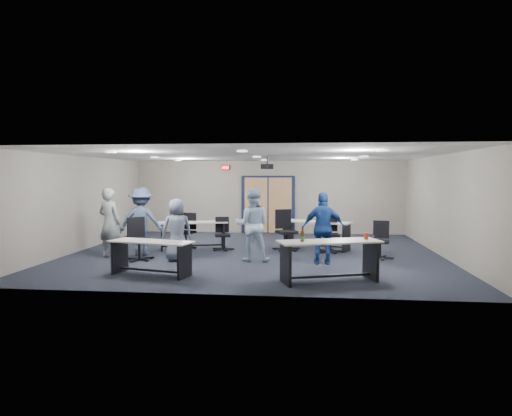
# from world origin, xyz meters

# --- Properties ---
(floor) EXTENTS (10.00, 10.00, 0.00)m
(floor) POSITION_xyz_m (0.00, 0.00, 0.00)
(floor) COLOR black
(floor) RESTS_ON ground
(back_wall) EXTENTS (10.00, 0.04, 2.70)m
(back_wall) POSITION_xyz_m (0.00, 4.50, 1.35)
(back_wall) COLOR gray
(back_wall) RESTS_ON floor
(front_wall) EXTENTS (10.00, 0.04, 2.70)m
(front_wall) POSITION_xyz_m (0.00, -4.50, 1.35)
(front_wall) COLOR gray
(front_wall) RESTS_ON floor
(left_wall) EXTENTS (0.04, 9.00, 2.70)m
(left_wall) POSITION_xyz_m (-5.00, 0.00, 1.35)
(left_wall) COLOR gray
(left_wall) RESTS_ON floor
(right_wall) EXTENTS (0.04, 9.00, 2.70)m
(right_wall) POSITION_xyz_m (5.00, 0.00, 1.35)
(right_wall) COLOR gray
(right_wall) RESTS_ON floor
(ceiling) EXTENTS (10.00, 9.00, 0.04)m
(ceiling) POSITION_xyz_m (0.00, 0.00, 2.70)
(ceiling) COLOR white
(ceiling) RESTS_ON back_wall
(double_door) EXTENTS (2.00, 0.07, 2.20)m
(double_door) POSITION_xyz_m (0.00, 4.46, 1.05)
(double_door) COLOR black
(double_door) RESTS_ON back_wall
(exit_sign) EXTENTS (0.32, 0.07, 0.18)m
(exit_sign) POSITION_xyz_m (-1.60, 4.44, 2.45)
(exit_sign) COLOR black
(exit_sign) RESTS_ON back_wall
(ceiling_projector) EXTENTS (0.35, 0.32, 0.37)m
(ceiling_projector) POSITION_xyz_m (0.30, 0.50, 2.40)
(ceiling_projector) COLOR black
(ceiling_projector) RESTS_ON ceiling
(ceiling_can_lights) EXTENTS (6.24, 5.74, 0.02)m
(ceiling_can_lights) POSITION_xyz_m (0.00, 0.25, 2.67)
(ceiling_can_lights) COLOR white
(ceiling_can_lights) RESTS_ON ceiling
(table_front_left) EXTENTS (1.92, 1.03, 0.74)m
(table_front_left) POSITION_xyz_m (-1.91, -3.04, 0.51)
(table_front_left) COLOR beige
(table_front_left) RESTS_ON floor
(table_front_right) EXTENTS (2.17, 1.32, 1.14)m
(table_front_right) POSITION_xyz_m (1.87, -3.26, 0.58)
(table_front_right) COLOR beige
(table_front_right) RESTS_ON floor
(table_back_left) EXTENTS (2.09, 1.19, 0.80)m
(table_back_left) POSITION_xyz_m (-1.87, 0.47, 0.55)
(table_back_left) COLOR beige
(table_back_left) RESTS_ON floor
(table_back_right) EXTENTS (2.11, 1.39, 0.82)m
(table_back_right) POSITION_xyz_m (1.72, 0.88, 0.56)
(table_back_right) COLOR beige
(table_back_right) RESTS_ON floor
(chair_back_a) EXTENTS (0.83, 0.83, 1.04)m
(chair_back_a) POSITION_xyz_m (-2.12, 0.62, 0.52)
(chair_back_a) COLOR black
(chair_back_a) RESTS_ON floor
(chair_back_b) EXTENTS (0.72, 0.72, 0.95)m
(chair_back_b) POSITION_xyz_m (-0.97, 0.36, 0.48)
(chair_back_b) COLOR black
(chair_back_b) RESTS_ON floor
(chair_back_c) EXTENTS (0.99, 0.99, 1.17)m
(chair_back_c) POSITION_xyz_m (0.86, 0.52, 0.58)
(chair_back_c) COLOR black
(chair_back_c) RESTS_ON floor
(chair_back_d) EXTENTS (0.72, 0.72, 1.08)m
(chair_back_d) POSITION_xyz_m (2.08, 0.32, 0.54)
(chair_back_d) COLOR black
(chair_back_d) RESTS_ON floor
(chair_loose_left) EXTENTS (0.96, 0.96, 1.08)m
(chair_loose_left) POSITION_xyz_m (-2.78, -1.42, 0.54)
(chair_loose_left) COLOR black
(chair_loose_left) RESTS_ON floor
(chair_loose_right) EXTENTS (0.74, 0.74, 0.97)m
(chair_loose_right) POSITION_xyz_m (3.31, -0.54, 0.49)
(chair_loose_right) COLOR black
(chair_loose_right) RESTS_ON floor
(person_gray) EXTENTS (0.77, 0.62, 1.83)m
(person_gray) POSITION_xyz_m (-3.68, -1.13, 0.92)
(person_gray) COLOR gray
(person_gray) RESTS_ON floor
(person_plaid) EXTENTS (0.91, 0.81, 1.58)m
(person_plaid) POSITION_xyz_m (-1.82, -1.37, 0.79)
(person_plaid) COLOR slate
(person_plaid) RESTS_ON floor
(person_lightblue) EXTENTS (0.93, 0.74, 1.83)m
(person_lightblue) POSITION_xyz_m (0.07, -1.15, 0.92)
(person_lightblue) COLOR #AAC1E2
(person_lightblue) RESTS_ON floor
(person_navy) EXTENTS (1.04, 0.46, 1.75)m
(person_navy) POSITION_xyz_m (1.83, -1.40, 0.87)
(person_navy) COLOR navy
(person_navy) RESTS_ON floor
(person_back) EXTENTS (1.27, 0.84, 1.83)m
(person_back) POSITION_xyz_m (-3.02, -0.63, 0.91)
(person_back) COLOR #3F5071
(person_back) RESTS_ON floor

